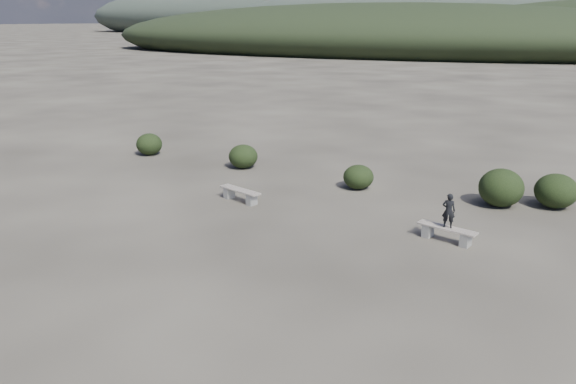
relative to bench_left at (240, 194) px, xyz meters
The scene contains 10 objects.
ground 5.51m from the bench_left, 66.48° to the right, with size 1200.00×1200.00×0.00m, color #2F2A24.
bench_left is the anchor object (origin of this frame).
bench_right 6.98m from the bench_left, ahead, with size 1.70×0.75×0.42m.
seated_person 7.02m from the bench_left, ahead, with size 0.35×0.23×0.97m, color black.
shrub_a 4.46m from the bench_left, 118.75° to the left, with size 1.19×1.19×0.98m, color black.
shrub_c 4.42m from the bench_left, 45.43° to the left, with size 1.10×1.10×0.88m, color black.
shrub_d 8.60m from the bench_left, 22.49° to the left, with size 1.43×1.43×1.25m, color black.
shrub_e 10.35m from the bench_left, 22.22° to the left, with size 1.35×1.35×1.12m, color black.
shrub_f 8.24m from the bench_left, 150.19° to the left, with size 1.16×1.16×0.98m, color black.
mountain_ridges 334.22m from the bench_left, 90.91° to the left, with size 500.00×400.00×56.00m.
Camera 1 is at (7.10, -10.48, 5.90)m, focal length 35.00 mm.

